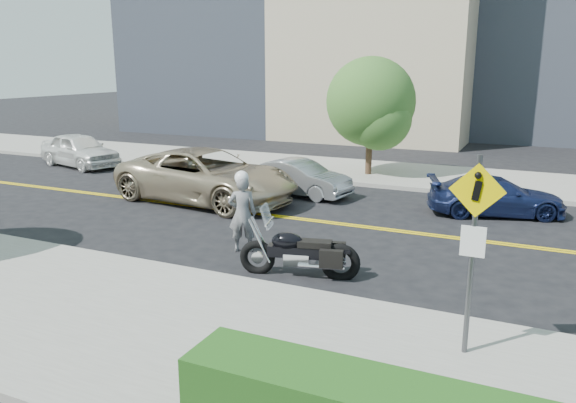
% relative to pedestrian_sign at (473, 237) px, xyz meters
% --- Properties ---
extents(ground_plane, '(120.00, 120.00, 0.00)m').
position_rel_pedestrian_sign_xyz_m(ground_plane, '(-4.20, 6.31, -1.96)').
color(ground_plane, black).
rests_on(ground_plane, ground).
extents(sidewalk_near, '(60.00, 5.00, 0.15)m').
position_rel_pedestrian_sign_xyz_m(sidewalk_near, '(-4.20, -1.19, -1.89)').
color(sidewalk_near, '#9E9B91').
rests_on(sidewalk_near, ground_plane).
extents(sidewalk_far, '(60.00, 5.00, 0.15)m').
position_rel_pedestrian_sign_xyz_m(sidewalk_far, '(-4.20, 13.81, -1.89)').
color(sidewalk_far, '#9E9B91').
rests_on(sidewalk_far, ground_plane).
extents(pedestrian_sign, '(0.78, 0.08, 3.00)m').
position_rel_pedestrian_sign_xyz_m(pedestrian_sign, '(0.00, 0.00, 0.00)').
color(pedestrian_sign, '#4C4C51').
rests_on(pedestrian_sign, sidewalk_near).
extents(motorcyclist, '(0.80, 0.69, 1.96)m').
position_rel_pedestrian_sign_xyz_m(motorcyclist, '(-5.56, 3.12, -0.98)').
color(motorcyclist, '#AAAAAF').
rests_on(motorcyclist, ground).
extents(motorcycle, '(2.58, 1.33, 1.51)m').
position_rel_pedestrian_sign_xyz_m(motorcycle, '(-3.67, 2.19, -1.21)').
color(motorcycle, black).
rests_on(motorcycle, ground).
extents(suv, '(6.43, 3.52, 1.71)m').
position_rel_pedestrian_sign_xyz_m(suv, '(-9.07, 7.01, -1.11)').
color(suv, tan).
rests_on(suv, ground).
extents(parked_car_white, '(4.57, 2.72, 1.46)m').
position_rel_pedestrian_sign_xyz_m(parked_car_white, '(-17.67, 10.19, -1.23)').
color(parked_car_white, white).
rests_on(parked_car_white, ground).
extents(parked_car_silver, '(3.83, 1.87, 1.21)m').
position_rel_pedestrian_sign_xyz_m(parked_car_silver, '(-6.71, 9.11, -1.36)').
color(parked_car_silver, '#95989C').
rests_on(parked_car_silver, ground).
extents(parked_car_blue, '(4.23, 2.73, 1.14)m').
position_rel_pedestrian_sign_xyz_m(parked_car_blue, '(-0.38, 9.20, -1.39)').
color(parked_car_blue, navy).
rests_on(parked_car_blue, ground).
extents(tree_far_a, '(3.43, 3.43, 4.68)m').
position_rel_pedestrian_sign_xyz_m(tree_far_a, '(-5.46, 13.08, 1.00)').
color(tree_far_a, '#382619').
rests_on(tree_far_a, ground).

